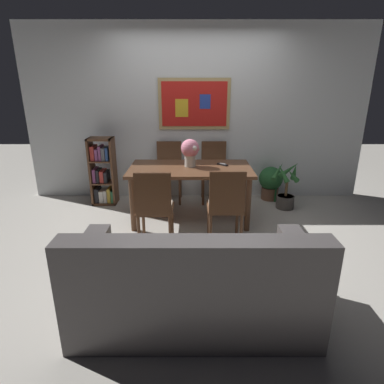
{
  "coord_description": "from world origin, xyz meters",
  "views": [
    {
      "loc": [
        -0.06,
        -3.56,
        1.78
      ],
      "look_at": [
        -0.07,
        -0.27,
        0.65
      ],
      "focal_mm": 30.04,
      "sensor_mm": 36.0,
      "label": 1
    }
  ],
  "objects_px": {
    "dining_chair_near_left": "(155,203)",
    "dining_table": "(191,174)",
    "tv_remote": "(223,164)",
    "dining_chair_far_right": "(214,167)",
    "potted_palm": "(286,190)",
    "leather_couch": "(195,287)",
    "potted_ivy": "(271,182)",
    "dining_chair_far_left": "(170,167)",
    "flower_vase": "(191,150)",
    "bookshelf": "(103,174)",
    "dining_chair_near_right": "(226,202)"
  },
  "relations": [
    {
      "from": "leather_couch",
      "to": "bookshelf",
      "type": "relative_size",
      "value": 1.78
    },
    {
      "from": "dining_table",
      "to": "bookshelf",
      "type": "relative_size",
      "value": 1.57
    },
    {
      "from": "dining_chair_far_left",
      "to": "potted_palm",
      "type": "bearing_deg",
      "value": -11.88
    },
    {
      "from": "flower_vase",
      "to": "tv_remote",
      "type": "bearing_deg",
      "value": 8.49
    },
    {
      "from": "flower_vase",
      "to": "dining_chair_near_left",
      "type": "bearing_deg",
      "value": -114.15
    },
    {
      "from": "leather_couch",
      "to": "flower_vase",
      "type": "relative_size",
      "value": 5.01
    },
    {
      "from": "dining_table",
      "to": "dining_chair_near_left",
      "type": "relative_size",
      "value": 1.74
    },
    {
      "from": "leather_couch",
      "to": "tv_remote",
      "type": "distance_m",
      "value": 2.17
    },
    {
      "from": "potted_palm",
      "to": "tv_remote",
      "type": "relative_size",
      "value": 4.97
    },
    {
      "from": "bookshelf",
      "to": "tv_remote",
      "type": "distance_m",
      "value": 1.84
    },
    {
      "from": "dining_chair_near_right",
      "to": "leather_couch",
      "type": "relative_size",
      "value": 0.51
    },
    {
      "from": "potted_palm",
      "to": "flower_vase",
      "type": "distance_m",
      "value": 1.59
    },
    {
      "from": "tv_remote",
      "to": "dining_chair_far_right",
      "type": "bearing_deg",
      "value": 95.95
    },
    {
      "from": "dining_table",
      "to": "bookshelf",
      "type": "bearing_deg",
      "value": 155.08
    },
    {
      "from": "dining_chair_near_left",
      "to": "flower_vase",
      "type": "xyz_separation_m",
      "value": [
        0.38,
        0.86,
        0.4
      ]
    },
    {
      "from": "dining_table",
      "to": "tv_remote",
      "type": "height_order",
      "value": "tv_remote"
    },
    {
      "from": "dining_chair_far_left",
      "to": "dining_chair_near_left",
      "type": "relative_size",
      "value": 1.0
    },
    {
      "from": "dining_chair_near_left",
      "to": "tv_remote",
      "type": "distance_m",
      "value": 1.24
    },
    {
      "from": "dining_chair_near_left",
      "to": "leather_couch",
      "type": "bearing_deg",
      "value": -70.16
    },
    {
      "from": "flower_vase",
      "to": "tv_remote",
      "type": "height_order",
      "value": "flower_vase"
    },
    {
      "from": "dining_chair_far_left",
      "to": "dining_chair_far_right",
      "type": "xyz_separation_m",
      "value": [
        0.69,
        0.0,
        0.0
      ]
    },
    {
      "from": "dining_chair_far_right",
      "to": "tv_remote",
      "type": "relative_size",
      "value": 6.43
    },
    {
      "from": "dining_chair_near_left",
      "to": "tv_remote",
      "type": "relative_size",
      "value": 6.43
    },
    {
      "from": "potted_ivy",
      "to": "bookshelf",
      "type": "bearing_deg",
      "value": -176.17
    },
    {
      "from": "dining_chair_near_left",
      "to": "dining_chair_far_right",
      "type": "distance_m",
      "value": 1.75
    },
    {
      "from": "dining_chair_near_right",
      "to": "leather_couch",
      "type": "height_order",
      "value": "dining_chair_near_right"
    },
    {
      "from": "dining_chair_far_right",
      "to": "flower_vase",
      "type": "relative_size",
      "value": 2.53
    },
    {
      "from": "tv_remote",
      "to": "dining_table",
      "type": "bearing_deg",
      "value": -165.59
    },
    {
      "from": "flower_vase",
      "to": "tv_remote",
      "type": "relative_size",
      "value": 2.54
    },
    {
      "from": "dining_chair_far_right",
      "to": "leather_couch",
      "type": "height_order",
      "value": "dining_chair_far_right"
    },
    {
      "from": "dining_chair_far_left",
      "to": "flower_vase",
      "type": "bearing_deg",
      "value": -65.46
    },
    {
      "from": "potted_palm",
      "to": "flower_vase",
      "type": "bearing_deg",
      "value": -165.52
    },
    {
      "from": "leather_couch",
      "to": "dining_chair_far_right",
      "type": "bearing_deg",
      "value": 83.38
    },
    {
      "from": "dining_chair_near_left",
      "to": "dining_table",
      "type": "bearing_deg",
      "value": 64.54
    },
    {
      "from": "flower_vase",
      "to": "tv_remote",
      "type": "xyz_separation_m",
      "value": [
        0.43,
        0.06,
        -0.2
      ]
    },
    {
      "from": "dining_chair_far_left",
      "to": "dining_table",
      "type": "bearing_deg",
      "value": -66.63
    },
    {
      "from": "dining_chair_far_right",
      "to": "potted_palm",
      "type": "xyz_separation_m",
      "value": [
        1.04,
        -0.37,
        -0.25
      ]
    },
    {
      "from": "bookshelf",
      "to": "dining_chair_far_left",
      "type": "bearing_deg",
      "value": 8.98
    },
    {
      "from": "dining_chair_near_left",
      "to": "dining_chair_far_right",
      "type": "xyz_separation_m",
      "value": [
        0.74,
        1.58,
        0.0
      ]
    },
    {
      "from": "leather_couch",
      "to": "tv_remote",
      "type": "relative_size",
      "value": 12.73
    },
    {
      "from": "leather_couch",
      "to": "potted_ivy",
      "type": "distance_m",
      "value": 3.03
    },
    {
      "from": "dining_table",
      "to": "tv_remote",
      "type": "xyz_separation_m",
      "value": [
        0.43,
        0.11,
        0.1
      ]
    },
    {
      "from": "flower_vase",
      "to": "potted_ivy",
      "type": "bearing_deg",
      "value": 30.43
    },
    {
      "from": "dining_chair_far_right",
      "to": "potted_palm",
      "type": "distance_m",
      "value": 1.13
    },
    {
      "from": "dining_table",
      "to": "bookshelf",
      "type": "distance_m",
      "value": 1.47
    },
    {
      "from": "potted_ivy",
      "to": "tv_remote",
      "type": "bearing_deg",
      "value": -140.87
    },
    {
      "from": "dining_chair_far_right",
      "to": "flower_vase",
      "type": "bearing_deg",
      "value": -116.35
    },
    {
      "from": "potted_palm",
      "to": "dining_chair_far_right",
      "type": "bearing_deg",
      "value": 160.51
    },
    {
      "from": "leather_couch",
      "to": "flower_vase",
      "type": "xyz_separation_m",
      "value": [
        -0.04,
        2.03,
        0.63
      ]
    },
    {
      "from": "tv_remote",
      "to": "dining_chair_near_right",
      "type": "bearing_deg",
      "value": -92.37
    }
  ]
}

